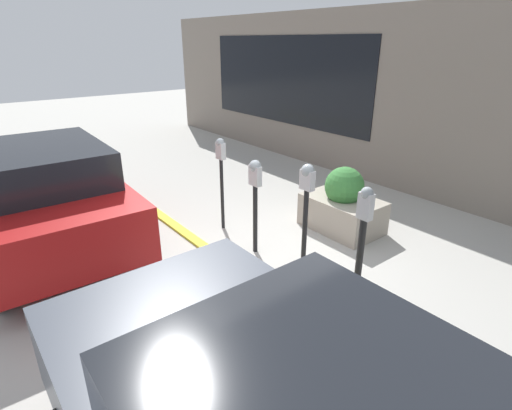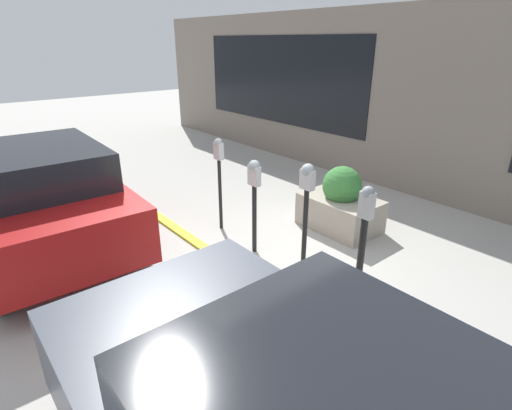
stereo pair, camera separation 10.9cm
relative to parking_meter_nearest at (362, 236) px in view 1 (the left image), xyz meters
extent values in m
plane|color=#ADAAA3|center=(1.38, 0.52, -0.96)|extent=(40.00, 40.00, 0.00)
cube|color=gold|center=(1.38, 0.60, -0.94)|extent=(19.00, 0.16, 0.04)
cube|color=slate|center=(1.38, -3.95, 0.83)|extent=(19.00, 0.15, 3.56)
cube|color=black|center=(5.66, -3.87, 1.00)|extent=(5.70, 0.02, 2.14)
cylinder|color=black|center=(0.00, 0.00, -0.38)|extent=(0.08, 0.08, 1.16)
cube|color=#B7B7BC|center=(0.00, 0.00, 0.35)|extent=(0.16, 0.09, 0.29)
sphere|color=gray|center=(0.00, 0.00, 0.50)|extent=(0.13, 0.13, 0.13)
cylinder|color=black|center=(0.89, -0.03, -0.34)|extent=(0.06, 0.06, 1.23)
cube|color=#B7B7BC|center=(0.89, -0.03, 0.39)|extent=(0.19, 0.09, 0.24)
sphere|color=gray|center=(0.89, -0.03, 0.52)|extent=(0.16, 0.16, 0.16)
cylinder|color=black|center=(1.81, 0.05, -0.44)|extent=(0.07, 0.07, 1.04)
cube|color=#B7B7BC|center=(1.81, 0.05, 0.23)|extent=(0.20, 0.09, 0.28)
sphere|color=gray|center=(1.81, 0.05, 0.37)|extent=(0.17, 0.17, 0.17)
cylinder|color=black|center=(2.77, -0.02, -0.36)|extent=(0.06, 0.06, 1.19)
cube|color=#B7B7BC|center=(2.77, -0.02, 0.37)|extent=(0.16, 0.09, 0.26)
sphere|color=gray|center=(2.77, -0.02, 0.50)|extent=(0.14, 0.14, 0.14)
cube|color=#A39989|center=(1.53, -1.54, -0.68)|extent=(1.24, 0.84, 0.55)
sphere|color=#387A38|center=(1.53, -1.54, -0.21)|extent=(0.63, 0.63, 0.63)
cylinder|color=black|center=(-0.20, 1.38, -0.59)|extent=(0.73, 0.22, 0.73)
cube|color=maroon|center=(3.86, 2.35, -0.25)|extent=(4.02, 1.99, 0.73)
cube|color=black|center=(3.71, 2.35, 0.37)|extent=(2.11, 1.70, 0.51)
cylinder|color=black|center=(5.09, 1.51, -0.61)|extent=(0.69, 0.22, 0.69)
cylinder|color=black|center=(2.64, 1.51, -0.61)|extent=(0.69, 0.22, 0.69)
camera|label=1|loc=(-2.32, 3.29, 1.96)|focal=28.00mm
camera|label=2|loc=(-2.25, 3.37, 1.96)|focal=28.00mm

